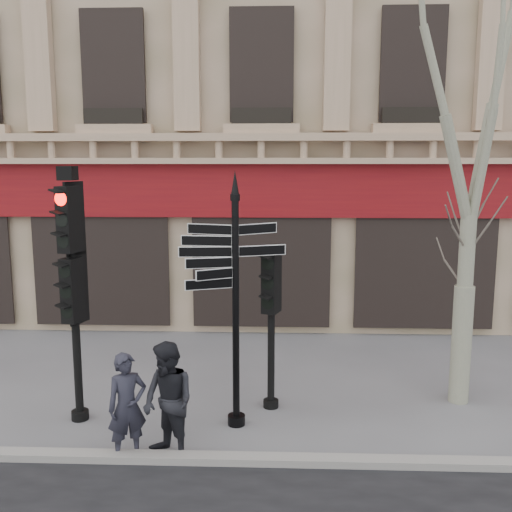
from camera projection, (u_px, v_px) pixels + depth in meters
The scene contains 9 objects.
ground at pixel (253, 420), 9.53m from camera, with size 80.00×80.00×0.00m, color #57575B.
kerb at pixel (248, 460), 8.14m from camera, with size 80.00×0.25×0.12m, color gray.
building at pixel (268, 29), 20.40m from camera, with size 28.00×15.52×18.00m.
fingerpost at pixel (235, 258), 8.92m from camera, with size 1.99×1.99×4.15m.
traffic_signal_main at pixel (72, 264), 9.14m from camera, with size 0.54×0.45×4.20m.
traffic_signal_secondary at pixel (271, 299), 9.73m from camera, with size 0.56×0.48×2.80m.
plane_tree at pixel (478, 70), 9.36m from camera, with size 3.09×3.09×8.21m.
pedestrian_a at pixel (127, 406), 8.19m from camera, with size 0.58×0.38×1.58m, color #21212C.
pedestrian_b at pixel (168, 402), 8.16m from camera, with size 0.84×0.66×1.74m, color black.
Camera 1 is at (0.41, -8.96, 4.25)m, focal length 40.00 mm.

